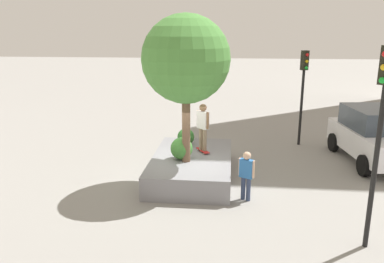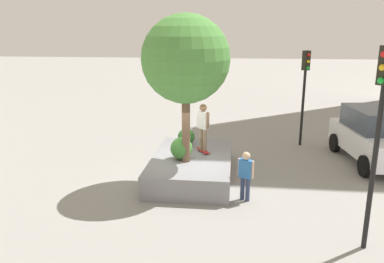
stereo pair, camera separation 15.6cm
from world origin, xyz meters
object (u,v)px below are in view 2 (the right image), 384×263
(police_car, at_px, (374,136))
(traffic_light_median, at_px, (305,82))
(skateboarder, at_px, (203,124))
(bystander_watching, at_px, (246,173))
(plaza_tree, at_px, (186,60))
(skateboard, at_px, (203,151))
(planter_ledge, at_px, (192,166))
(traffic_light_corner, at_px, (380,117))

(police_car, bearing_deg, traffic_light_median, -130.85)
(skateboarder, relative_size, bystander_watching, 1.10)
(plaza_tree, relative_size, traffic_light_median, 1.15)
(plaza_tree, bearing_deg, bystander_watching, 58.33)
(skateboard, xyz_separation_m, skateboarder, (0.00, -0.00, 1.01))
(plaza_tree, distance_m, police_car, 8.30)
(planter_ledge, relative_size, traffic_light_median, 1.09)
(plaza_tree, bearing_deg, skateboarder, 155.72)
(skateboarder, bearing_deg, traffic_light_corner, 42.71)
(bystander_watching, bearing_deg, planter_ledge, -134.46)
(police_car, bearing_deg, planter_ledge, -71.54)
(traffic_light_corner, bearing_deg, bystander_watching, -130.27)
(bystander_watching, bearing_deg, traffic_light_corner, 49.73)
(bystander_watching, bearing_deg, traffic_light_median, 157.11)
(planter_ledge, xyz_separation_m, bystander_watching, (1.83, 1.86, 0.52))
(skateboard, distance_m, skateboarder, 1.01)
(skateboarder, bearing_deg, skateboard, 153.43)
(skateboarder, distance_m, bystander_watching, 2.92)
(planter_ledge, height_order, traffic_light_median, traffic_light_median)
(traffic_light_median, bearing_deg, planter_ledge, -45.41)
(traffic_light_corner, xyz_separation_m, bystander_watching, (-2.40, -2.83, -2.36))
(skateboarder, xyz_separation_m, bystander_watching, (2.31, 1.52, -0.94))
(skateboard, bearing_deg, plaza_tree, -24.28)
(plaza_tree, xyz_separation_m, skateboarder, (-1.08, 0.49, -2.37))
(skateboard, xyz_separation_m, traffic_light_corner, (4.71, 4.35, 2.44))
(planter_ledge, distance_m, traffic_light_corner, 6.94)
(skateboard, relative_size, bystander_watching, 0.51)
(plaza_tree, bearing_deg, skateboard, 155.72)
(bystander_watching, bearing_deg, skateboard, -146.73)
(skateboarder, xyz_separation_m, traffic_light_corner, (4.71, 4.35, 1.42))
(traffic_light_median, height_order, bystander_watching, traffic_light_median)
(planter_ledge, height_order, skateboarder, skateboarder)
(skateboarder, relative_size, police_car, 0.36)
(police_car, distance_m, traffic_light_median, 3.73)
(police_car, bearing_deg, skateboard, -74.43)
(skateboard, height_order, police_car, police_car)
(traffic_light_median, bearing_deg, skateboard, -46.38)
(skateboard, relative_size, police_car, 0.17)
(planter_ledge, bearing_deg, police_car, 108.46)
(traffic_light_median, xyz_separation_m, bystander_watching, (6.28, -2.65, -2.02))
(skateboarder, height_order, police_car, skateboarder)
(skateboarder, xyz_separation_m, police_car, (-1.85, 6.63, -0.75))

